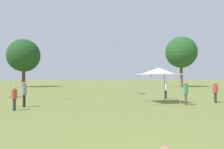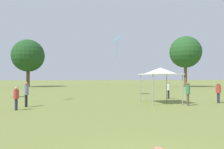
% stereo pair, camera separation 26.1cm
% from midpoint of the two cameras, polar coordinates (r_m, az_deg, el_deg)
% --- Properties ---
extents(person_standing_0, '(0.45, 0.45, 1.74)m').
position_cam_midpoint_polar(person_standing_0, '(22.89, 13.58, -3.53)').
color(person_standing_0, black).
rests_on(person_standing_0, ground).
extents(person_standing_1, '(0.50, 0.50, 1.73)m').
position_cam_midpoint_polar(person_standing_1, '(20.61, 25.07, -3.88)').
color(person_standing_1, '#282D42').
rests_on(person_standing_1, ground).
extents(person_standing_3, '(0.43, 0.43, 1.83)m').
position_cam_midpoint_polar(person_standing_3, '(17.23, -22.38, -4.28)').
color(person_standing_3, black).
rests_on(person_standing_3, ground).
extents(person_standing_4, '(0.47, 0.47, 1.56)m').
position_cam_midpoint_polar(person_standing_4, '(15.79, -24.59, -5.24)').
color(person_standing_4, '#282D42').
rests_on(person_standing_4, ground).
extents(person_standing_5, '(0.45, 0.45, 1.80)m').
position_cam_midpoint_polar(person_standing_5, '(17.85, 18.33, -4.19)').
color(person_standing_5, brown).
rests_on(person_standing_5, ground).
extents(canopy_tent, '(3.15, 3.15, 2.99)m').
position_cam_midpoint_polar(canopy_tent, '(18.83, 11.64, 0.79)').
color(canopy_tent, white).
rests_on(canopy_tent, ground).
extents(kite_0, '(1.07, 1.31, 7.13)m').
position_cam_midpoint_polar(kite_0, '(26.24, 0.33, 8.99)').
color(kite_0, '#339EDB').
rests_on(kite_0, ground).
extents(distant_tree_0, '(7.01, 7.01, 11.29)m').
position_cam_midpoint_polar(distant_tree_0, '(51.54, 17.49, 5.54)').
color(distant_tree_0, brown).
rests_on(distant_tree_0, ground).
extents(distant_tree_1, '(7.18, 7.18, 10.57)m').
position_cam_midpoint_polar(distant_tree_1, '(52.21, -22.20, 4.60)').
color(distant_tree_1, brown).
rests_on(distant_tree_1, ground).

